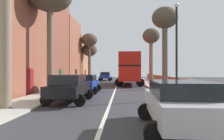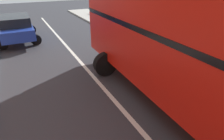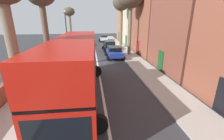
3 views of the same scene
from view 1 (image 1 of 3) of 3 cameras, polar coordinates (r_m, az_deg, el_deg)
The scene contains 16 objects.
ground_plane at distance 19.83m, azimuth 0.80°, elevation -5.73°, with size 84.00×84.00×0.00m, color #333338.
road_centre_line at distance 19.83m, azimuth 0.80°, elevation -5.72°, with size 0.16×54.00×0.01m, color silver.
sidewalk_left at distance 20.60m, azimuth -13.02°, elevation -5.35°, with size 2.60×60.00×0.12m, color #B2ADA3.
sidewalk_right at distance 20.25m, azimuth 14.86°, elevation -5.44°, with size 2.60×60.00×0.12m, color #B2ADA3.
terraced_houses_left at distance 21.52m, azimuth -22.71°, elevation 7.55°, with size 4.07×47.68×10.65m.
boundary_wall_right at distance 20.59m, azimuth 19.09°, elevation -3.85°, with size 0.36×54.00×1.20m, color brown.
double_decker_bus at distance 28.46m, azimuth 4.86°, elevation 0.71°, with size 3.81×11.34×4.06m.
parked_car_silver_right_0 at distance 6.91m, azimuth 18.02°, elevation -8.48°, with size 2.52×4.59×1.60m.
parked_car_blue_left_1 at distance 18.05m, azimuth -7.40°, elevation -3.39°, with size 2.52×4.30×1.57m.
parked_car_blue_left_2 at distance 39.33m, azimuth -1.82°, elevation -1.59°, with size 2.49×4.50×1.65m.
parked_car_black_left_3 at distance 12.76m, azimuth -11.75°, elevation -4.53°, with size 2.51×4.43×1.69m.
street_tree_left_0 at distance 38.00m, azimuth -6.21°, elevation 5.19°, with size 2.74×2.74×6.79m.
street_tree_right_1 at distance 30.22m, azimuth 10.75°, elevation 8.40°, with size 2.43×2.43×7.84m.
street_tree_right_5 at distance 22.81m, azimuth 14.41°, elevation 12.67°, with size 2.71×2.71×8.47m.
street_tree_left_6 at distance 36.50m, azimuth -6.28°, elevation 8.00°, with size 2.80×2.80×8.28m.
lamppost_right at distance 14.40m, azimuth 17.42°, elevation 7.35°, with size 0.32×0.32×6.31m.
Camera 1 is at (0.71, -19.73, 1.93)m, focal length 33.08 mm.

